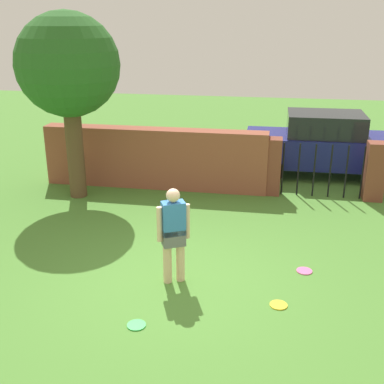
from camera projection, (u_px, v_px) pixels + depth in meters
name	position (u px, v px, depth m)	size (l,w,h in m)	color
ground_plane	(176.00, 281.00, 7.98)	(40.00, 40.00, 0.00)	#4C8433
brick_wall	(155.00, 158.00, 12.20)	(5.66, 0.50, 1.52)	brown
tree	(68.00, 67.00, 10.78)	(2.33, 2.33, 4.29)	brown
person	(174.00, 231.00, 7.69)	(0.49, 0.36, 1.62)	beige
fence_gate	(322.00, 169.00, 11.54)	(2.84, 0.44, 1.40)	brown
car	(323.00, 144.00, 13.11)	(4.21, 1.95, 1.72)	navy
frisbee_green	(136.00, 325.00, 6.83)	(0.27, 0.27, 0.02)	green
frisbee_pink	(304.00, 271.00, 8.29)	(0.27, 0.27, 0.02)	pink
frisbee_yellow	(279.00, 305.00, 7.31)	(0.27, 0.27, 0.02)	yellow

